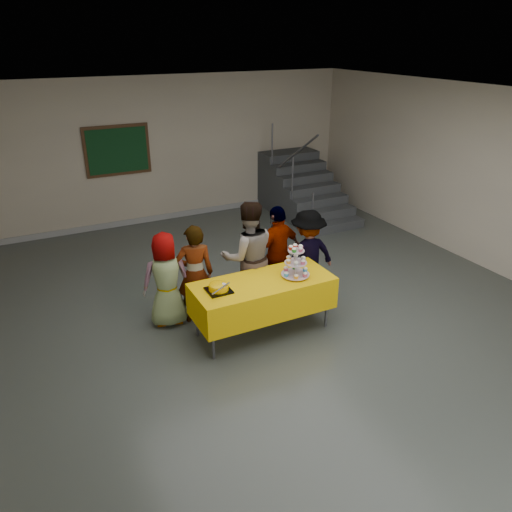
{
  "coord_description": "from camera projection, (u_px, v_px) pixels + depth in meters",
  "views": [
    {
      "loc": [
        -3.1,
        -5.16,
        3.75
      ],
      "look_at": [
        -0.4,
        0.21,
        1.05
      ],
      "focal_mm": 35.0,
      "sensor_mm": 36.0,
      "label": 1
    }
  ],
  "objects": [
    {
      "name": "cupcake_stand",
      "position": [
        296.0,
        264.0,
        6.6
      ],
      "size": [
        0.38,
        0.38,
        0.44
      ],
      "color": "silver",
      "rests_on": "bake_table"
    },
    {
      "name": "room_shell",
      "position": [
        292.0,
        176.0,
        6.15
      ],
      "size": [
        10.0,
        10.04,
        3.02
      ],
      "color": "#4C514C",
      "rests_on": "ground"
    },
    {
      "name": "bear_cake",
      "position": [
        219.0,
        287.0,
        6.26
      ],
      "size": [
        0.32,
        0.36,
        0.12
      ],
      "color": "black",
      "rests_on": "bake_table"
    },
    {
      "name": "schoolchild_c",
      "position": [
        248.0,
        257.0,
        7.11
      ],
      "size": [
        0.92,
        0.78,
        1.65
      ],
      "primitive_type": "imported",
      "rotation": [
        0.0,
        0.0,
        2.93
      ],
      "color": "slate",
      "rests_on": "ground"
    },
    {
      "name": "staircase",
      "position": [
        300.0,
        190.0,
        11.28
      ],
      "size": [
        1.3,
        2.4,
        2.04
      ],
      "color": "#424447",
      "rests_on": "ground"
    },
    {
      "name": "schoolchild_d",
      "position": [
        278.0,
        253.0,
        7.46
      ],
      "size": [
        0.92,
        0.55,
        1.47
      ],
      "primitive_type": "imported",
      "rotation": [
        0.0,
        0.0,
        3.38
      ],
      "color": "slate",
      "rests_on": "ground"
    },
    {
      "name": "schoolchild_a",
      "position": [
        166.0,
        280.0,
        6.78
      ],
      "size": [
        0.73,
        0.55,
        1.35
      ],
      "primitive_type": "imported",
      "rotation": [
        0.0,
        0.0,
        2.95
      ],
      "color": "slate",
      "rests_on": "ground"
    },
    {
      "name": "schoolchild_e",
      "position": [
        307.0,
        256.0,
        7.42
      ],
      "size": [
        0.93,
        0.55,
        1.42
      ],
      "primitive_type": "imported",
      "rotation": [
        0.0,
        0.0,
        3.16
      ],
      "color": "slate",
      "rests_on": "ground"
    },
    {
      "name": "bake_table",
      "position": [
        263.0,
        295.0,
        6.63
      ],
      "size": [
        1.88,
        0.78,
        0.77
      ],
      "color": "#595960",
      "rests_on": "ground"
    },
    {
      "name": "noticeboard",
      "position": [
        117.0,
        151.0,
        9.95
      ],
      "size": [
        1.3,
        0.05,
        1.0
      ],
      "color": "#472B16",
      "rests_on": "ground"
    },
    {
      "name": "schoolchild_b",
      "position": [
        195.0,
        274.0,
        6.85
      ],
      "size": [
        0.59,
        0.46,
        1.43
      ],
      "primitive_type": "imported",
      "rotation": [
        0.0,
        0.0,
        2.9
      ],
      "color": "slate",
      "rests_on": "ground"
    }
  ]
}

